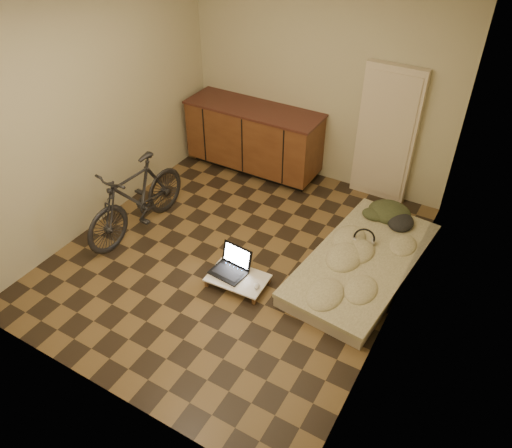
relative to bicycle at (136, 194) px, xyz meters
The scene contains 10 objects.
room_shell 1.46m from the bicycle, ahead, with size 3.50×4.00×2.60m.
cabinets 1.92m from the bicycle, 76.45° to the left, with size 1.84×0.62×0.91m.
appliance_panel 3.03m from the bicycle, 44.37° to the left, with size 0.70×0.10×1.70m, color beige.
bicycle is the anchor object (origin of this frame).
futon 2.61m from the bicycle, 14.37° to the left, with size 1.15×2.09×0.17m.
clothing_pile 2.93m from the bicycle, 30.06° to the left, with size 0.52×0.44×0.21m, color #333B22, non-canonical shape.
headphones 2.57m from the bicycle, 19.33° to the left, with size 0.26×0.23×0.17m, color black, non-canonical shape.
lap_desk 1.54m from the bicycle, ahead, with size 0.62×0.42×0.10m.
laptop 1.41m from the bicycle, ahead, with size 0.38×0.35×0.25m.
mouse 1.77m from the bicycle, ahead, with size 0.06×0.09×0.03m, color silver.
Camera 1 is at (2.30, -3.50, 3.63)m, focal length 35.00 mm.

